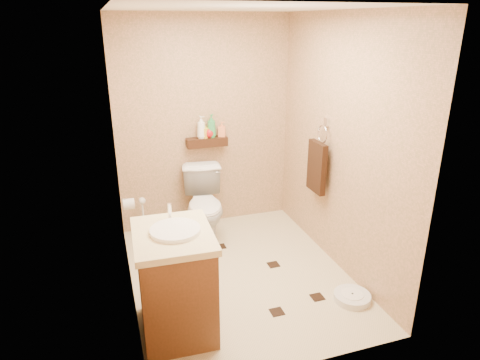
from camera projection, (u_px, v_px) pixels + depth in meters
name	position (u px, v px, depth m)	size (l,w,h in m)	color
ground	(239.00, 274.00, 4.15)	(2.50, 2.50, 0.00)	beige
wall_back	(205.00, 125.00, 4.84)	(2.00, 0.04, 2.40)	tan
wall_front	(302.00, 214.00, 2.61)	(2.00, 0.04, 2.40)	tan
wall_left	(121.00, 168.00, 3.43)	(0.04, 2.50, 2.40)	tan
wall_right	(340.00, 146.00, 4.02)	(0.04, 2.50, 2.40)	tan
ceiling	(239.00, 8.00, 3.31)	(2.00, 2.50, 0.02)	white
wall_shelf	(207.00, 142.00, 4.83)	(0.46, 0.14, 0.10)	#37180F
floor_accents	(240.00, 276.00, 4.12)	(1.28, 1.33, 0.01)	black
toilet	(205.00, 206.00, 4.71)	(0.44, 0.77, 0.78)	white
vanity	(176.00, 281.00, 3.27)	(0.60, 0.72, 0.99)	brown
bathroom_scale	(352.00, 297.00, 3.75)	(0.37, 0.37, 0.06)	silver
toilet_brush	(144.00, 223.00, 4.81)	(0.11, 0.11, 0.48)	#186059
towel_ring	(317.00, 165.00, 4.30)	(0.12, 0.30, 0.76)	silver
toilet_paper	(129.00, 204.00, 4.24)	(0.12, 0.11, 0.12)	silver
bottle_a	(201.00, 127.00, 4.75)	(0.10, 0.10, 0.25)	white
bottle_b	(205.00, 130.00, 4.78)	(0.08, 0.08, 0.17)	yellow
bottle_c	(209.00, 131.00, 4.80)	(0.12, 0.12, 0.15)	red
bottle_d	(211.00, 126.00, 4.78)	(0.10, 0.10, 0.26)	green
bottle_e	(222.00, 129.00, 4.84)	(0.08, 0.08, 0.17)	#F48551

